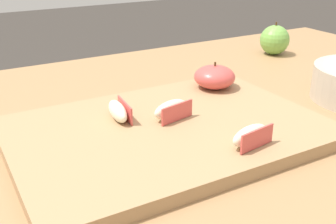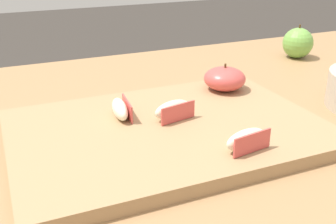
# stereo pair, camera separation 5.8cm
# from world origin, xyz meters

# --- Properties ---
(dining_table) EXTENTS (1.37, 0.90, 0.77)m
(dining_table) POSITION_xyz_m (0.00, 0.00, 0.67)
(dining_table) COLOR #9E754C
(dining_table) RESTS_ON ground_plane
(cutting_board) EXTENTS (0.44, 0.31, 0.02)m
(cutting_board) POSITION_xyz_m (-0.08, -0.01, 0.78)
(cutting_board) COLOR #A37F56
(cutting_board) RESTS_ON dining_table
(apple_half_skin_up) EXTENTS (0.07, 0.07, 0.05)m
(apple_half_skin_up) POSITION_xyz_m (0.07, 0.09, 0.81)
(apple_half_skin_up) COLOR #D14C47
(apple_half_skin_up) RESTS_ON cutting_board
(apple_wedge_middle) EXTENTS (0.06, 0.03, 0.03)m
(apple_wedge_middle) POSITION_xyz_m (-0.06, 0.01, 0.80)
(apple_wedge_middle) COLOR #F4EACC
(apple_wedge_middle) RESTS_ON cutting_board
(apple_wedge_back) EXTENTS (0.06, 0.03, 0.03)m
(apple_wedge_back) POSITION_xyz_m (-0.02, -0.11, 0.80)
(apple_wedge_back) COLOR #F4EACC
(apple_wedge_back) RESTS_ON cutting_board
(apple_wedge_left) EXTENTS (0.03, 0.06, 0.03)m
(apple_wedge_left) POSITION_xyz_m (-0.13, 0.05, 0.80)
(apple_wedge_left) COLOR #F4EACC
(apple_wedge_left) RESTS_ON cutting_board
(whole_apple_granny_green) EXTENTS (0.07, 0.07, 0.08)m
(whole_apple_granny_green) POSITION_xyz_m (0.37, 0.26, 0.80)
(whole_apple_granny_green) COLOR #70AD47
(whole_apple_granny_green) RESTS_ON dining_table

